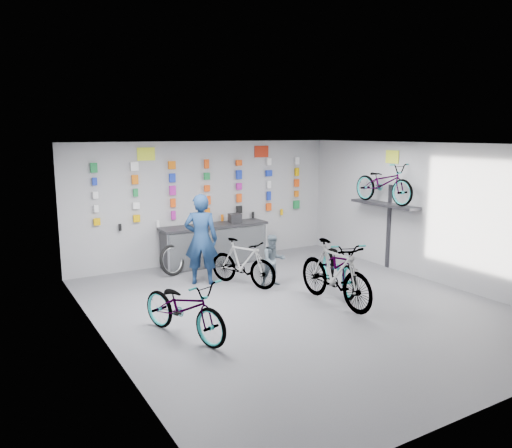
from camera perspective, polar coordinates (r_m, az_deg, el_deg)
floor at (r=9.48m, az=4.74°, el=-9.38°), size 8.00×8.00×0.00m
ceiling at (r=8.93m, az=5.03°, el=9.06°), size 8.00×8.00×0.00m
wall_back at (r=12.52m, az=-5.72°, el=2.52°), size 7.00×0.00×7.00m
wall_front at (r=6.34m, az=26.29°, el=-6.24°), size 7.00×0.00×7.00m
wall_left at (r=7.66m, az=-17.09°, el=-2.90°), size 0.00×8.00×8.00m
wall_right at (r=11.44m, az=19.37°, el=1.24°), size 0.00×8.00×8.00m
counter at (r=12.29m, az=-4.74°, el=-2.41°), size 2.70×0.66×1.00m
merch_wall at (r=12.45m, az=-5.31°, el=3.89°), size 5.56×0.08×1.56m
wall_bracket at (r=12.12m, az=14.53°, el=1.81°), size 0.39×1.90×2.00m
sign_left at (r=11.85m, az=-12.45°, el=7.82°), size 0.42×0.02×0.30m
sign_right at (r=13.14m, az=0.63°, el=8.28°), size 0.42×0.02×0.30m
sign_side at (r=12.12m, az=15.30°, el=7.41°), size 0.02×0.40×0.30m
bike_left at (r=8.04m, az=-8.21°, el=-9.42°), size 1.22×1.97×0.98m
bike_center at (r=9.52m, az=9.02°, el=-5.56°), size 0.61×2.03×1.21m
bike_right at (r=10.45m, az=9.44°, el=-4.57°), size 1.37×2.13×1.06m
bike_service at (r=10.56m, az=-1.52°, el=-4.43°), size 1.13×1.71×1.00m
bike_wall at (r=12.00m, az=14.39°, el=4.57°), size 0.63×1.80×0.95m
clerk at (r=10.65m, az=-6.29°, el=-1.74°), size 0.85×0.76×1.95m
customer at (r=10.54m, az=1.99°, el=-4.18°), size 0.59×0.49×1.10m
spare_wheel at (r=11.52m, az=-9.56°, el=-4.10°), size 0.75×0.48×0.71m
register at (r=12.43m, az=-2.44°, el=0.69°), size 0.32×0.34×0.22m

